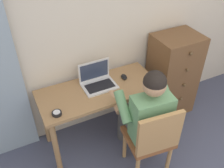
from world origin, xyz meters
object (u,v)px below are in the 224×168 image
Objects in this scene: chair at (152,138)px; laptop at (98,81)px; dresser at (172,75)px; computer_mouse at (124,77)px; desk_clock at (57,113)px; person_seated at (145,111)px; desk at (99,98)px.

laptop is (-0.24, 0.70, 0.28)m from chair.
computer_mouse is (-0.69, -0.02, 0.20)m from dresser.
laptop reaches higher than chair.
chair is 9.66× the size of desk_clock.
person_seated reaches higher than desk_clock.
person_seated is (-0.73, -0.51, 0.14)m from dresser.
chair is 0.91m from desk_clock.
chair reaches higher than desk.
chair is (0.26, -0.62, -0.12)m from desk.
computer_mouse is 0.84m from desk_clock.
chair is at bearing -31.24° from desk_clock.
laptop is at bearing 116.39° from person_seated.
desk_clock reaches higher than desk.
desk_clock is (-0.74, 0.45, 0.25)m from chair.
laptop is 0.30m from computer_mouse.
dresser reaches higher than desk.
person_seated is 0.58m from laptop.
laptop reaches higher than desk.
chair is 8.69× the size of computer_mouse.
chair is at bearing -82.90° from computer_mouse.
desk is at bearing 19.23° from desk_clock.
dresser is at bearing 4.07° from desk.
desk is 0.52m from person_seated.
desk is 1.04× the size of person_seated.
person_seated is at bearing -57.93° from desk.
computer_mouse is at bearing 15.65° from desk_clock.
desk is at bearing 112.53° from chair.
desk_clock is (-1.49, -0.24, 0.20)m from dresser.
desk_clock is at bearing -170.82° from dresser.
person_seated is 0.50m from computer_mouse.
chair is 0.72m from computer_mouse.
dresser is 10.53× the size of computer_mouse.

